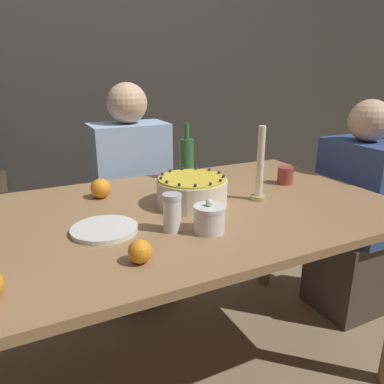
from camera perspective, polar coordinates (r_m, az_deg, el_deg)
ground_plane at (r=1.85m, az=-1.67°, el=-25.78°), size 12.00×12.00×0.00m
wall_behind at (r=2.67m, az=-15.33°, el=18.03°), size 8.00×0.05×2.60m
dining_table at (r=1.46m, az=-1.91°, el=-6.38°), size 1.67×0.99×0.78m
cake at (r=1.45m, az=0.00°, el=0.15°), size 0.27×0.27×0.12m
sugar_bowl at (r=1.21m, az=2.48°, el=-4.10°), size 0.10×0.10×0.11m
sugar_shaker at (r=1.21m, az=-3.05°, el=-3.12°), size 0.06×0.06×0.13m
plate_stack at (r=1.26m, az=-13.20°, el=-5.55°), size 0.22×0.22×0.02m
candle at (r=1.51m, az=10.31°, el=3.27°), size 0.06×0.06×0.30m
bottle at (r=1.77m, az=-0.82°, el=5.18°), size 0.07×0.07×0.27m
cup at (r=1.77m, az=14.03°, el=2.47°), size 0.07×0.07×0.08m
orange_fruit_0 at (r=1.57m, az=-13.74°, el=0.55°), size 0.08×0.08×0.08m
orange_fruit_2 at (r=1.04m, az=-7.93°, el=-8.96°), size 0.07×0.07×0.07m
person_man_blue_shirt at (r=2.13m, az=-9.03°, el=-2.65°), size 0.40×0.34×1.22m
person_woman_floral at (r=2.16m, az=23.51°, el=-4.67°), size 0.34×0.40×1.15m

